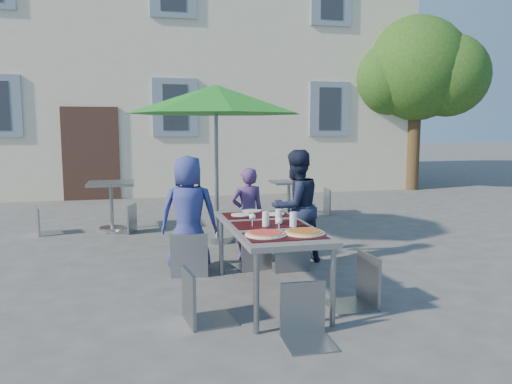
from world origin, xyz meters
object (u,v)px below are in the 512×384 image
object	(u,v)px
chair_4	(360,249)
bg_chair_l_1	(255,184)
child_2	(296,207)
chair_1	(254,227)
bg_chair_r_0	(126,202)
dining_table	(269,230)
chair_0	(189,227)
cafe_table_1	(289,194)
patio_umbrella	(216,101)
bg_chair_l_0	(43,204)
chair_2	(291,223)
bg_chair_r_1	(323,186)
child_0	(189,213)
chair_5	(306,280)
pizza_near_right	(304,232)
child_1	(247,214)
chair_3	(199,264)
cafe_table_0	(111,196)
pizza_near_left	(266,234)

from	to	relation	value
chair_4	bg_chair_l_1	bearing A→B (deg)	87.94
child_2	chair_1	bearing A→B (deg)	-5.35
bg_chair_r_0	bg_chair_l_1	bearing A→B (deg)	23.10
dining_table	child_2	bearing A→B (deg)	60.43
chair_0	cafe_table_1	bearing A→B (deg)	56.11
patio_umbrella	bg_chair_l_0	distance (m)	3.31
chair_2	bg_chair_r_1	bearing A→B (deg)	63.44
child_0	chair_0	world-z (taller)	child_0
chair_4	cafe_table_1	xyz separation A→B (m)	(0.77, 4.76, -0.10)
child_2	cafe_table_1	xyz separation A→B (m)	(0.89, 3.14, -0.26)
chair_0	cafe_table_1	distance (m)	4.07
chair_4	chair_5	xyz separation A→B (m)	(-0.76, -0.63, -0.05)
child_2	chair_0	world-z (taller)	child_2
pizza_near_right	chair_0	xyz separation A→B (m)	(-0.90, 1.45, -0.20)
child_0	child_1	distance (m)	0.88
chair_3	bg_chair_l_0	world-z (taller)	chair_3
patio_umbrella	bg_chair_l_0	bearing A→B (deg)	156.29
chair_1	chair_2	world-z (taller)	chair_2
chair_3	bg_chair_l_0	bearing A→B (deg)	114.91
chair_5	bg_chair_r_0	size ratio (longest dim) A/B	0.99
chair_0	bg_chair_r_1	bearing A→B (deg)	49.57
chair_3	bg_chair_l_1	xyz separation A→B (m)	(1.74, 5.14, 0.09)
child_0	bg_chair_r_0	distance (m)	2.56
chair_3	chair_2	bearing A→B (deg)	47.50
cafe_table_0	child_1	bearing A→B (deg)	-52.53
dining_table	bg_chair_l_1	bearing A→B (deg)	78.15
chair_1	cafe_table_1	size ratio (longest dim) A/B	1.28
dining_table	bg_chair_r_0	size ratio (longest dim) A/B	2.12
pizza_near_left	pizza_near_right	xyz separation A→B (m)	(0.36, -0.02, -0.00)
child_1	bg_chair_r_0	distance (m)	2.61
child_0	chair_4	distance (m)	2.18
pizza_near_left	chair_0	distance (m)	1.55
child_0	chair_2	size ratio (longest dim) A/B	1.41
cafe_table_1	child_2	bearing A→B (deg)	-105.88
pizza_near_right	chair_4	distance (m)	0.63
child_1	cafe_table_1	world-z (taller)	child_1
chair_0	bg_chair_r_1	world-z (taller)	chair_0
child_1	bg_chair_l_0	size ratio (longest dim) A/B	1.43
chair_5	bg_chair_l_0	size ratio (longest dim) A/B	1.03
chair_2	chair_4	distance (m)	1.35
pizza_near_right	chair_3	distance (m)	0.99
dining_table	bg_chair_r_1	xyz separation A→B (m)	(2.31, 4.48, -0.13)
dining_table	pizza_near_right	bearing A→B (deg)	-68.95
chair_2	chair_3	size ratio (longest dim) A/B	1.07
bg_chair_l_0	bg_chair_l_1	world-z (taller)	bg_chair_l_1
pizza_near_left	chair_3	bearing A→B (deg)	-178.04
child_2	bg_chair_r_0	bearing A→B (deg)	-69.58
bg_chair_l_1	dining_table	bearing A→B (deg)	-101.85
chair_2	chair_5	xyz separation A→B (m)	(-0.48, -1.95, -0.08)
pizza_near_left	cafe_table_1	world-z (taller)	pizza_near_left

